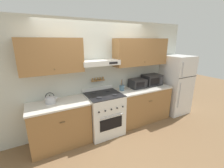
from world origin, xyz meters
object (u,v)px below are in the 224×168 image
microwave (152,80)px  toaster_oven (138,83)px  tea_kettle (50,99)px  stove_range (104,113)px  utensil_crock (122,88)px  refrigerator (176,85)px

microwave → toaster_oven: bearing=-177.8°
tea_kettle → microwave: (2.63, 0.02, 0.06)m
tea_kettle → stove_range: bearing=-6.6°
utensil_crock → stove_range: bearing=-167.0°
stove_range → refrigerator: refrigerator is taller
refrigerator → toaster_oven: refrigerator is taller
stove_range → microwave: size_ratio=2.12×
stove_range → utensil_crock: size_ratio=3.67×
utensil_crock → refrigerator: bearing=-4.3°
microwave → utensil_crock: (-0.98, -0.02, -0.08)m
refrigerator → toaster_oven: 1.33m
microwave → toaster_oven: microwave is taller
stove_range → microwave: bearing=5.4°
toaster_oven → tea_kettle: bearing=180.0°
stove_range → utensil_crock: (0.55, 0.13, 0.51)m
stove_range → toaster_oven: size_ratio=2.58×
tea_kettle → utensil_crock: utensil_crock is taller
microwave → utensil_crock: bearing=-179.0°
tea_kettle → microwave: size_ratio=0.51×
tea_kettle → utensil_crock: 1.65m
stove_range → utensil_crock: bearing=13.0°
tea_kettle → microwave: microwave is taller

